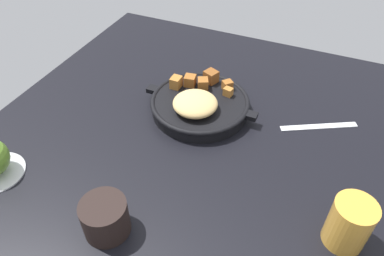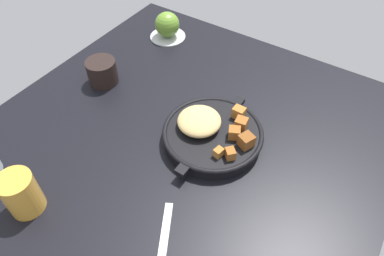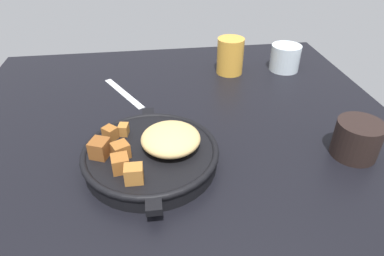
# 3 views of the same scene
# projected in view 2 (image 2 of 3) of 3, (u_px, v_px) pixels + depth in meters

# --- Properties ---
(ground_plane) EXTENTS (1.01, 0.94, 0.02)m
(ground_plane) POSITION_uv_depth(u_px,v_px,m) (178.00, 147.00, 0.86)
(ground_plane) COLOR black
(cast_iron_skillet) EXTENTS (0.28, 0.24, 0.07)m
(cast_iron_skillet) POSITION_uv_depth(u_px,v_px,m) (212.00, 133.00, 0.84)
(cast_iron_skillet) COLOR black
(cast_iron_skillet) RESTS_ON ground_plane
(saucer_plate) EXTENTS (0.11, 0.11, 0.01)m
(saucer_plate) POSITION_uv_depth(u_px,v_px,m) (168.00, 36.00, 1.16)
(saucer_plate) COLOR #B7BABF
(saucer_plate) RESTS_ON ground_plane
(red_apple) EXTENTS (0.08, 0.08, 0.08)m
(red_apple) POSITION_uv_depth(u_px,v_px,m) (167.00, 24.00, 1.12)
(red_apple) COLOR olive
(red_apple) RESTS_ON saucer_plate
(butter_knife) EXTENTS (0.17, 0.10, 0.00)m
(butter_knife) POSITION_uv_depth(u_px,v_px,m) (163.00, 245.00, 0.68)
(butter_knife) COLOR silver
(butter_knife) RESTS_ON ground_plane
(juice_glass_amber) EXTENTS (0.07, 0.07, 0.09)m
(juice_glass_amber) POSITION_uv_depth(u_px,v_px,m) (21.00, 194.00, 0.70)
(juice_glass_amber) COLOR gold
(juice_glass_amber) RESTS_ON ground_plane
(coffee_mug_dark) EXTENTS (0.08, 0.08, 0.07)m
(coffee_mug_dark) POSITION_uv_depth(u_px,v_px,m) (102.00, 72.00, 0.98)
(coffee_mug_dark) COLOR black
(coffee_mug_dark) RESTS_ON ground_plane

